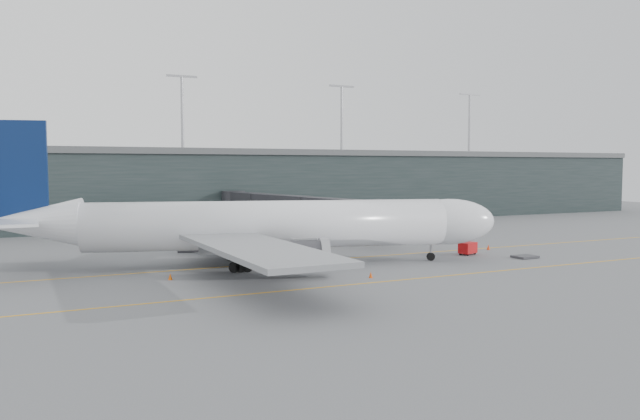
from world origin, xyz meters
name	(u,v)px	position (x,y,z in m)	size (l,w,h in m)	color
ground	(234,261)	(0.00, 0.00, 0.00)	(320.00, 320.00, 0.00)	#5D5E63
taxiline_a	(245,265)	(0.00, -4.00, 0.01)	(160.00, 0.25, 0.02)	orange
taxiline_b	(299,289)	(0.00, -20.00, 0.01)	(160.00, 0.25, 0.02)	orange
taxiline_lead_main	(226,241)	(5.00, 20.00, 0.01)	(0.25, 60.00, 0.02)	orange
terminal	(148,186)	(0.00, 58.00, 7.62)	(240.00, 36.00, 29.00)	#1E2928
main_aircraft	(266,226)	(2.33, -5.00, 4.71)	(58.98, 54.31, 16.77)	white
jet_bridge	(285,204)	(17.42, 25.82, 5.33)	(14.64, 46.05, 7.11)	#26262A
gse_cart	(468,248)	(29.76, -8.08, 0.91)	(2.78, 2.24, 1.64)	#BC0D0F
baggage_dolly	(525,257)	(34.43, -13.69, 0.17)	(2.87, 2.29, 0.29)	#353439
uld_a	(186,245)	(-3.54, 10.47, 1.06)	(2.56, 2.23, 2.01)	#39383E
uld_b	(195,243)	(-2.15, 10.85, 1.09)	(2.65, 2.31, 2.08)	#39383E
uld_c	(216,244)	(0.67, 10.28, 0.90)	(2.30, 2.09, 1.71)	#39383E
cone_nose	(488,247)	(35.53, -5.45, 0.37)	(0.46, 0.46, 0.74)	#F3370D
cone_wing_stbd	(371,275)	(9.36, -17.57, 0.33)	(0.42, 0.42, 0.67)	#E24A0C
cone_wing_port	(275,245)	(9.23, 9.78, 0.31)	(0.39, 0.39, 0.62)	#D7560B
cone_tail	(170,277)	(-9.97, -9.65, 0.36)	(0.45, 0.45, 0.72)	#D9540C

